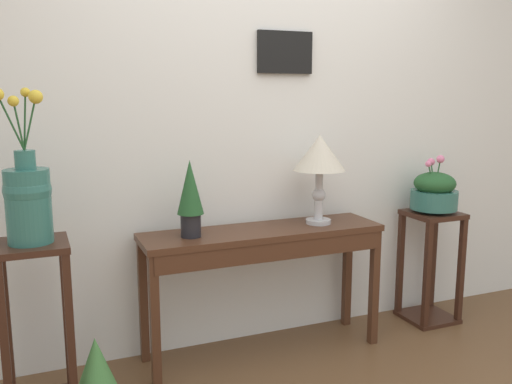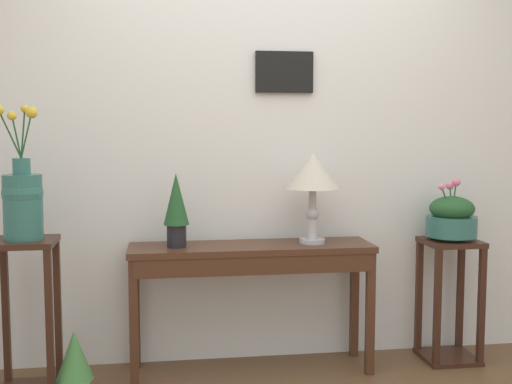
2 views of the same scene
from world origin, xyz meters
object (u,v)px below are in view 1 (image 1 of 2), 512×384
(pedestal_stand_left, at_px, (38,328))
(flower_vase_tall_left, at_px, (28,196))
(potted_plant_on_console, at_px, (190,195))
(planter_bowl_wide_right, at_px, (434,192))
(pedestal_stand_right, at_px, (430,266))
(console_table, at_px, (264,248))
(table_lamp, at_px, (320,157))
(potted_plant_floor, at_px, (96,369))

(pedestal_stand_left, distance_m, flower_vase_tall_left, 0.62)
(pedestal_stand_left, bearing_deg, potted_plant_on_console, 10.09)
(potted_plant_on_console, distance_m, planter_bowl_wide_right, 1.61)
(pedestal_stand_left, xyz_separation_m, pedestal_stand_right, (2.38, 0.16, -0.04))
(console_table, distance_m, table_lamp, 0.60)
(table_lamp, distance_m, potted_plant_floor, 1.61)
(table_lamp, height_order, planter_bowl_wide_right, table_lamp)
(console_table, height_order, flower_vase_tall_left, flower_vase_tall_left)
(planter_bowl_wide_right, bearing_deg, pedestal_stand_left, -176.20)
(pedestal_stand_left, height_order, pedestal_stand_right, pedestal_stand_left)
(potted_plant_on_console, relative_size, potted_plant_floor, 1.17)
(potted_plant_on_console, bearing_deg, planter_bowl_wide_right, 0.72)
(potted_plant_on_console, relative_size, flower_vase_tall_left, 0.60)
(table_lamp, height_order, flower_vase_tall_left, flower_vase_tall_left)
(planter_bowl_wide_right, bearing_deg, console_table, -178.33)
(console_table, height_order, planter_bowl_wide_right, planter_bowl_wide_right)
(pedestal_stand_left, height_order, potted_plant_floor, pedestal_stand_left)
(potted_plant_on_console, xyz_separation_m, planter_bowl_wide_right, (1.60, 0.02, -0.10))
(potted_plant_on_console, xyz_separation_m, pedestal_stand_left, (-0.77, -0.14, -0.55))
(potted_plant_on_console, height_order, pedestal_stand_left, potted_plant_on_console)
(console_table, bearing_deg, table_lamp, 3.83)
(table_lamp, xyz_separation_m, pedestal_stand_right, (0.84, 0.01, -0.75))
(flower_vase_tall_left, distance_m, potted_plant_floor, 0.88)
(console_table, height_order, pedestal_stand_left, pedestal_stand_left)
(console_table, height_order, pedestal_stand_right, console_table)
(table_lamp, bearing_deg, potted_plant_on_console, -179.33)
(table_lamp, relative_size, potted_plant_on_console, 1.26)
(flower_vase_tall_left, distance_m, pedestal_stand_right, 2.47)
(pedestal_stand_right, xyz_separation_m, potted_plant_floor, (-2.14, -0.23, -0.17))
(pedestal_stand_right, xyz_separation_m, planter_bowl_wide_right, (-0.00, 0.00, 0.50))
(console_table, relative_size, pedestal_stand_right, 1.87)
(planter_bowl_wide_right, distance_m, potted_plant_floor, 2.25)
(pedestal_stand_left, bearing_deg, flower_vase_tall_left, -97.89)
(console_table, xyz_separation_m, potted_plant_on_console, (-0.41, 0.01, 0.33))
(pedestal_stand_left, distance_m, planter_bowl_wide_right, 2.42)
(potted_plant_on_console, xyz_separation_m, potted_plant_floor, (-0.53, -0.21, -0.76))
(table_lamp, relative_size, pedestal_stand_left, 0.63)
(pedestal_stand_left, distance_m, pedestal_stand_right, 2.38)
(potted_plant_on_console, xyz_separation_m, flower_vase_tall_left, (-0.77, -0.14, 0.07))
(potted_plant_on_console, height_order, potted_plant_floor, potted_plant_on_console)
(table_lamp, distance_m, pedestal_stand_right, 1.13)
(table_lamp, bearing_deg, planter_bowl_wide_right, 0.77)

